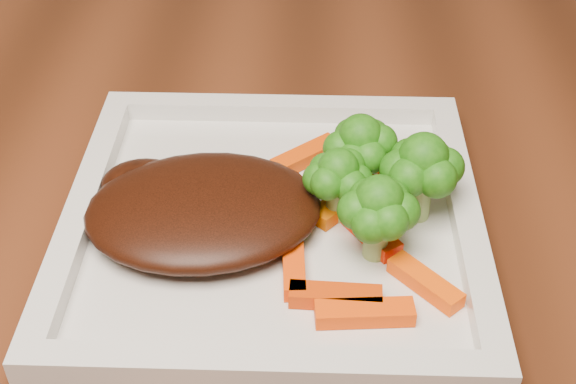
{
  "coord_description": "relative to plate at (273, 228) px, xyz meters",
  "views": [
    {
      "loc": [
        -0.18,
        -0.3,
        1.11
      ],
      "look_at": [
        -0.19,
        0.1,
        0.79
      ],
      "focal_mm": 50.0,
      "sensor_mm": 36.0,
      "label": 1
    }
  ],
  "objects": [
    {
      "name": "plate",
      "position": [
        0.0,
        0.0,
        0.0
      ],
      "size": [
        0.27,
        0.27,
        0.01
      ],
      "primitive_type": "cube",
      "color": "silver",
      "rests_on": "dining_table"
    },
    {
      "name": "steak",
      "position": [
        -0.04,
        -0.01,
        0.02
      ],
      "size": [
        0.17,
        0.14,
        0.03
      ],
      "primitive_type": "ellipsoid",
      "rotation": [
        0.0,
        0.0,
        0.14
      ],
      "color": "#331207",
      "rests_on": "plate"
    },
    {
      "name": "broccoli_0",
      "position": [
        0.06,
        0.04,
        0.04
      ],
      "size": [
        0.06,
        0.06,
        0.07
      ],
      "primitive_type": null,
      "rotation": [
        0.0,
        0.0,
        -0.15
      ],
      "color": "#116814",
      "rests_on": "plate"
    },
    {
      "name": "broccoli_1",
      "position": [
        0.1,
        0.01,
        0.04
      ],
      "size": [
        0.06,
        0.06,
        0.06
      ],
      "primitive_type": null,
      "rotation": [
        0.0,
        0.0,
        0.08
      ],
      "color": "#286510",
      "rests_on": "plate"
    },
    {
      "name": "broccoli_2",
      "position": [
        0.07,
        -0.03,
        0.04
      ],
      "size": [
        0.06,
        0.06,
        0.06
      ],
      "primitive_type": null,
      "rotation": [
        0.0,
        0.0,
        0.12
      ],
      "color": "#1F7A14",
      "rests_on": "plate"
    },
    {
      "name": "broccoli_3",
      "position": [
        0.04,
        0.01,
        0.04
      ],
      "size": [
        0.06,
        0.06,
        0.06
      ],
      "primitive_type": null,
      "rotation": [
        0.0,
        0.0,
        0.35
      ],
      "color": "#1A7613",
      "rests_on": "plate"
    },
    {
      "name": "carrot_0",
      "position": [
        0.06,
        -0.08,
        0.01
      ],
      "size": [
        0.06,
        0.02,
        0.01
      ],
      "primitive_type": "cube",
      "rotation": [
        0.0,
        0.0,
        0.08
      ],
      "color": "#F64304",
      "rests_on": "plate"
    },
    {
      "name": "carrot_1",
      "position": [
        0.09,
        -0.06,
        0.01
      ],
      "size": [
        0.04,
        0.05,
        0.01
      ],
      "primitive_type": "cube",
      "rotation": [
        0.0,
        0.0,
        -0.83
      ],
      "color": "#FF4D04",
      "rests_on": "plate"
    },
    {
      "name": "carrot_2",
      "position": [
        0.02,
        -0.05,
        0.01
      ],
      "size": [
        0.02,
        0.05,
        0.01
      ],
      "primitive_type": "cube",
      "rotation": [
        0.0,
        0.0,
        1.63
      ],
      "color": "#F23F03",
      "rests_on": "plate"
    },
    {
      "name": "carrot_3",
      "position": [
        0.1,
        0.05,
        0.01
      ],
      "size": [
        0.05,
        0.02,
        0.01
      ],
      "primitive_type": "cube",
      "rotation": [
        0.0,
        0.0,
        0.14
      ],
      "color": "#F95B04",
      "rests_on": "plate"
    },
    {
      "name": "carrot_4",
      "position": [
        0.02,
        0.07,
        0.01
      ],
      "size": [
        0.05,
        0.05,
        0.01
      ],
      "primitive_type": "cube",
      "rotation": [
        0.0,
        0.0,
        0.7
      ],
      "color": "#E44203",
      "rests_on": "plate"
    },
    {
      "name": "carrot_5",
      "position": [
        0.06,
        -0.01,
        0.01
      ],
      "size": [
        0.04,
        0.05,
        0.01
      ],
      "primitive_type": "cube",
      "rotation": [
        0.0,
        0.0,
        -0.97
      ],
      "color": "#F92704",
      "rests_on": "plate"
    },
    {
      "name": "carrot_6",
      "position": [
        0.05,
        0.02,
        0.01
      ],
      "size": [
        0.05,
        0.05,
        0.01
      ],
      "primitive_type": "cube",
      "rotation": [
        0.0,
        0.0,
        0.84
      ],
      "color": "#CC5603",
      "rests_on": "plate"
    },
    {
      "name": "carrot_7",
      "position": [
        0.04,
        -0.07,
        0.01
      ],
      "size": [
        0.05,
        0.02,
        0.01
      ],
      "primitive_type": "cube",
      "rotation": [
        0.0,
        0.0,
        -0.05
      ],
      "color": "#CA3403",
      "rests_on": "plate"
    }
  ]
}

